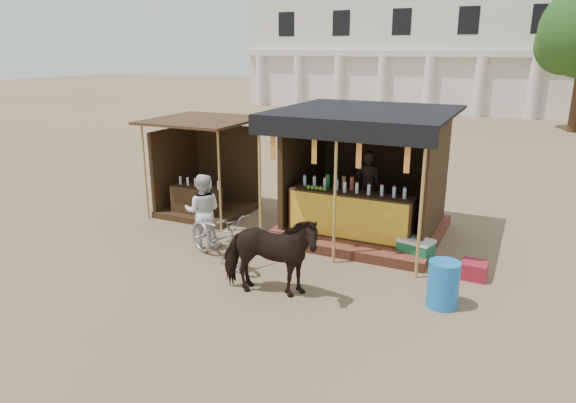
{
  "coord_description": "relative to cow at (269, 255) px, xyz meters",
  "views": [
    {
      "loc": [
        4.18,
        -7.16,
        4.0
      ],
      "look_at": [
        0.0,
        1.6,
        1.1
      ],
      "focal_mm": 32.0,
      "sensor_mm": 36.0,
      "label": 1
    }
  ],
  "objects": [
    {
      "name": "ground",
      "position": [
        -0.51,
        0.2,
        -0.72
      ],
      "size": [
        120.0,
        120.0,
        0.0
      ],
      "primitive_type": "plane",
      "color": "#846B4C",
      "rests_on": "ground"
    },
    {
      "name": "main_stall",
      "position": [
        0.49,
        3.56,
        0.3
      ],
      "size": [
        3.6,
        3.61,
        2.78
      ],
      "color": "brown",
      "rests_on": "ground"
    },
    {
      "name": "secondary_stall",
      "position": [
        -3.68,
        3.44,
        0.13
      ],
      "size": [
        2.4,
        2.4,
        2.38
      ],
      "color": "#3A2915",
      "rests_on": "ground"
    },
    {
      "name": "cow",
      "position": [
        0.0,
        0.0,
        0.0
      ],
      "size": [
        1.84,
        1.13,
        1.44
      ],
      "primitive_type": "imported",
      "rotation": [
        0.0,
        0.0,
        1.79
      ],
      "color": "black",
      "rests_on": "ground"
    },
    {
      "name": "motorbike",
      "position": [
        -1.54,
        0.84,
        -0.2
      ],
      "size": [
        2.08,
        1.44,
        1.04
      ],
      "primitive_type": "imported",
      "rotation": [
        0.0,
        0.0,
        1.14
      ],
      "color": "gray",
      "rests_on": "ground"
    },
    {
      "name": "bystander",
      "position": [
        -2.26,
        1.38,
        0.06
      ],
      "size": [
        0.94,
        0.86,
        1.56
      ],
      "primitive_type": "imported",
      "rotation": [
        0.0,
        0.0,
        3.58
      ],
      "color": "silver",
      "rests_on": "ground"
    },
    {
      "name": "blue_barrel",
      "position": [
        2.69,
        0.86,
        -0.34
      ],
      "size": [
        0.66,
        0.66,
        0.77
      ],
      "primitive_type": "cylinder",
      "rotation": [
        0.0,
        0.0,
        0.41
      ],
      "color": "blue",
      "rests_on": "ground"
    },
    {
      "name": "red_crate",
      "position": [
        3.03,
        2.2,
        -0.57
      ],
      "size": [
        0.46,
        0.46,
        0.31
      ],
      "primitive_type": "cube",
      "rotation": [
        0.0,
        0.0,
        -0.03
      ],
      "color": "maroon",
      "rests_on": "ground"
    },
    {
      "name": "cooler",
      "position": [
        1.91,
        2.51,
        -0.49
      ],
      "size": [
        0.73,
        0.58,
        0.46
      ],
      "color": "#166539",
      "rests_on": "ground"
    },
    {
      "name": "background_building",
      "position": [
        -2.51,
        30.14,
        3.26
      ],
      "size": [
        26.0,
        7.45,
        8.18
      ],
      "color": "silver",
      "rests_on": "ground"
    }
  ]
}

